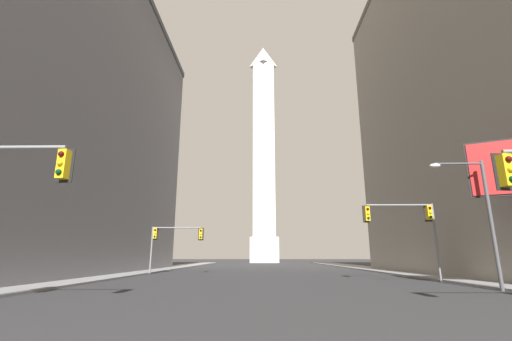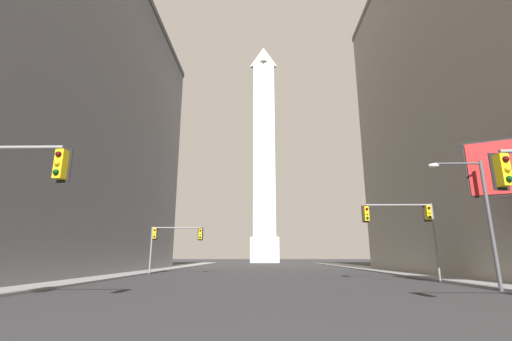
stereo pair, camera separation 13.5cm
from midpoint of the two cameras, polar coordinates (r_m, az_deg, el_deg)
sidewalk_left at (r=39.92m, az=-20.89°, el=-15.72°), size 5.00×114.00×0.15m
sidewalk_right at (r=40.38m, az=24.80°, el=-15.33°), size 5.00×114.00×0.15m
obelisk at (r=102.54m, az=1.38°, el=3.12°), size 7.89×7.89×67.43m
traffic_light_mid_right at (r=28.97m, az=24.29°, el=-7.72°), size 5.54×0.52×5.79m
traffic_light_mid_left at (r=38.24m, az=-14.05°, el=-10.80°), size 5.66×0.52×4.90m
street_lamp at (r=23.56m, az=33.17°, el=-5.10°), size 3.19×0.36×7.34m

